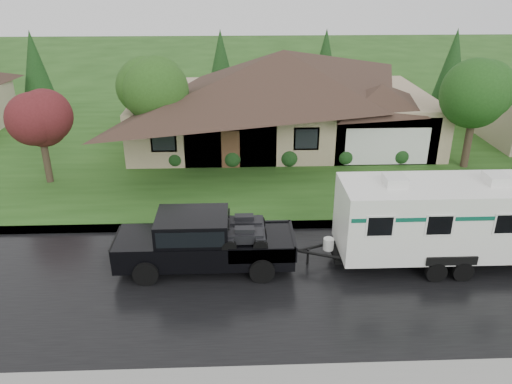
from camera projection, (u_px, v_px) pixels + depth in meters
ground at (261, 254)px, 19.50m from camera, size 140.00×140.00×0.00m
road at (264, 283)px, 17.67m from camera, size 140.00×8.00×0.01m
curb at (259, 225)px, 21.52m from camera, size 140.00×0.50×0.15m
lawn at (250, 135)px, 33.15m from camera, size 140.00×26.00×0.15m
house_main at (287, 86)px, 30.73m from camera, size 19.44×10.80×6.90m
tree_left_green at (150, 87)px, 25.99m from camera, size 3.84×3.84×6.35m
tree_red at (40, 122)px, 24.49m from camera, size 2.76×2.76×4.57m
tree_right_green at (477, 93)px, 26.08m from camera, size 3.58×3.58×5.93m
shrub_row at (289, 156)px, 27.79m from camera, size 13.60×1.00×1.00m
pickup_truck at (202, 240)px, 18.22m from camera, size 6.44×2.45×2.15m
travel_trailer at (442, 217)px, 18.24m from camera, size 7.94×2.79×3.56m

